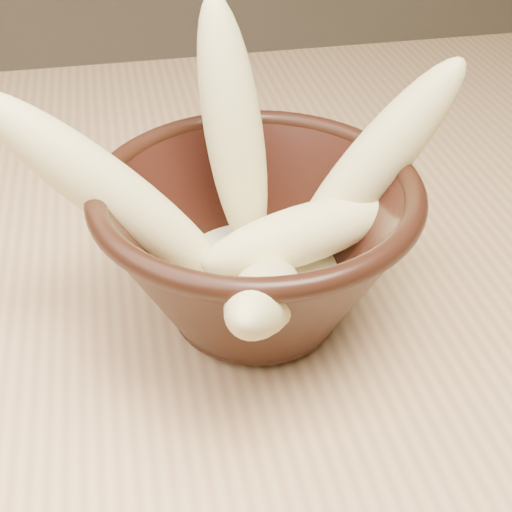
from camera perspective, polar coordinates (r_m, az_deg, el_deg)
The scene contains 8 objects.
table at distance 0.73m, azimuth 10.85°, elevation -0.80°, with size 1.20×0.80×0.75m.
bowl at distance 0.50m, azimuth 0.00°, elevation 0.96°, with size 0.22×0.22×0.12m.
milk_puddle at distance 0.51m, azimuth 0.00°, elevation -1.75°, with size 0.13×0.13×0.02m, color #F8F0C7.
banana_upright at distance 0.51m, azimuth -1.82°, elevation 10.07°, with size 0.04×0.04×0.18m, color #FAE593.
banana_left at distance 0.48m, azimuth -11.61°, elevation 5.04°, with size 0.04×0.04×0.20m, color #FAE593.
banana_right at distance 0.50m, azimuth 9.37°, elevation 7.26°, with size 0.04×0.04×0.18m, color #FAE593.
banana_across at distance 0.49m, azimuth 3.43°, elevation 1.63°, with size 0.04×0.04×0.14m, color #FAE593.
banana_front at distance 0.43m, azimuth 0.74°, elevation -3.22°, with size 0.04×0.04×0.15m, color #FAE593.
Camera 1 is at (-0.25, -0.53, 1.11)m, focal length 50.00 mm.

